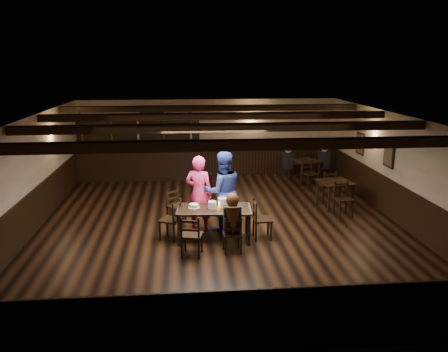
{
  "coord_description": "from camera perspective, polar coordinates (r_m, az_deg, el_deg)",
  "views": [
    {
      "loc": [
        -0.85,
        -10.2,
        3.97
      ],
      "look_at": [
        0.11,
        0.2,
        1.22
      ],
      "focal_mm": 35.0,
      "sensor_mm": 36.0,
      "label": 1
    }
  ],
  "objects": [
    {
      "name": "tea_light",
      "position": [
        9.96,
        -1.1,
        -3.94
      ],
      "size": [
        0.06,
        0.06,
        0.06
      ],
      "color": "#A5A8AD",
      "rests_on": "dining_table"
    },
    {
      "name": "back_table_b",
      "position": [
        14.94,
        10.43,
        1.69
      ],
      "size": [
        1.1,
        1.1,
        0.75
      ],
      "color": "black",
      "rests_on": "ground"
    },
    {
      "name": "bg_patron_left",
      "position": [
        14.78,
        8.37,
        2.41
      ],
      "size": [
        0.3,
        0.41,
        0.76
      ],
      "color": "black",
      "rests_on": "ground"
    },
    {
      "name": "bg_patron_right",
      "position": [
        15.1,
        12.95,
        2.48
      ],
      "size": [
        0.32,
        0.42,
        0.78
      ],
      "color": "black",
      "rests_on": "ground"
    },
    {
      "name": "back_table_a",
      "position": [
        12.47,
        14.33,
        -1.13
      ],
      "size": [
        0.98,
        0.98,
        0.75
      ],
      "color": "black",
      "rests_on": "ground"
    },
    {
      "name": "woman_pink",
      "position": [
        10.43,
        -3.27,
        -2.27
      ],
      "size": [
        0.78,
        0.64,
        1.83
      ],
      "primitive_type": "imported",
      "rotation": [
        0.0,
        0.0,
        2.8
      ],
      "color": "#FF3B7C",
      "rests_on": "ground"
    },
    {
      "name": "chair_near_right",
      "position": [
        9.28,
        1.14,
        -7.34
      ],
      "size": [
        0.4,
        0.38,
        0.82
      ],
      "color": "black",
      "rests_on": "ground"
    },
    {
      "name": "chair_end_right",
      "position": [
        10.05,
        4.58,
        -5.25
      ],
      "size": [
        0.41,
        0.43,
        0.92
      ],
      "color": "black",
      "rests_on": "ground"
    },
    {
      "name": "cake",
      "position": [
        9.94,
        -3.95,
        -3.93
      ],
      "size": [
        0.26,
        0.26,
        0.09
      ],
      "color": "white",
      "rests_on": "dining_table"
    },
    {
      "name": "seated_person",
      "position": [
        9.19,
        1.1,
        -5.02
      ],
      "size": [
        0.36,
        0.55,
        0.89
      ],
      "color": "black",
      "rests_on": "ground"
    },
    {
      "name": "menu_red",
      "position": [
        9.77,
        1.5,
        -4.46
      ],
      "size": [
        0.34,
        0.27,
        0.0
      ],
      "primitive_type": "cube",
      "rotation": [
        0.0,
        0.0,
        -0.26
      ],
      "color": "maroon",
      "rests_on": "dining_table"
    },
    {
      "name": "chair_near_left",
      "position": [
        9.13,
        -4.33,
        -7.45
      ],
      "size": [
        0.5,
        0.48,
        0.9
      ],
      "color": "black",
      "rests_on": "ground"
    },
    {
      "name": "plate_stack_b",
      "position": [
        9.92,
        -0.2,
        -3.49
      ],
      "size": [
        0.19,
        0.19,
        0.22
      ],
      "primitive_type": "cylinder",
      "color": "white",
      "rests_on": "dining_table"
    },
    {
      "name": "ground",
      "position": [
        10.98,
        -0.49,
        -6.43
      ],
      "size": [
        10.0,
        10.0,
        0.0
      ],
      "primitive_type": "plane",
      "color": "black",
      "rests_on": "ground"
    },
    {
      "name": "salt_shaker",
      "position": [
        9.81,
        0.9,
        -4.12
      ],
      "size": [
        0.03,
        0.03,
        0.08
      ],
      "primitive_type": "cylinder",
      "color": "silver",
      "rests_on": "dining_table"
    },
    {
      "name": "man_blue",
      "position": [
        10.4,
        -0.17,
        -2.01
      ],
      "size": [
        1.05,
        0.87,
        1.94
      ],
      "primitive_type": "imported",
      "rotation": [
        0.0,
        0.0,
        3.3
      ],
      "color": "navy",
      "rests_on": "ground"
    },
    {
      "name": "bar_counter",
      "position": [
        15.35,
        -11.17,
        2.28
      ],
      "size": [
        4.47,
        0.7,
        2.2
      ],
      "color": "black",
      "rests_on": "ground"
    },
    {
      "name": "chair_end_left",
      "position": [
        10.02,
        -6.65,
        -5.31
      ],
      "size": [
        0.56,
        0.57,
        0.93
      ],
      "color": "black",
      "rests_on": "ground"
    },
    {
      "name": "chair_far_pushed",
      "position": [
        11.16,
        -6.5,
        -3.49
      ],
      "size": [
        0.54,
        0.54,
        0.84
      ],
      "color": "black",
      "rests_on": "ground"
    },
    {
      "name": "menu_blue",
      "position": [
        9.99,
        1.65,
        -4.02
      ],
      "size": [
        0.4,
        0.36,
        0.0
      ],
      "primitive_type": "cube",
      "rotation": [
        0.0,
        0.0,
        -0.45
      ],
      "color": "#0D1B41",
      "rests_on": "dining_table"
    },
    {
      "name": "dining_table",
      "position": [
        9.9,
        -1.32,
        -4.65
      ],
      "size": [
        1.72,
        0.95,
        0.75
      ],
      "color": "black",
      "rests_on": "ground"
    },
    {
      "name": "room_shell",
      "position": [
        10.51,
        -0.48,
        2.55
      ],
      "size": [
        9.02,
        10.02,
        2.71
      ],
      "color": "beige",
      "rests_on": "ground"
    },
    {
      "name": "pepper_shaker",
      "position": [
        9.82,
        1.17,
        -4.05
      ],
      "size": [
        0.04,
        0.04,
        0.1
      ],
      "primitive_type": "cylinder",
      "color": "#A5A8AD",
      "rests_on": "dining_table"
    },
    {
      "name": "plate_stack_a",
      "position": [
        9.83,
        -1.55,
        -3.81
      ],
      "size": [
        0.19,
        0.19,
        0.17
      ],
      "primitive_type": "cylinder",
      "color": "white",
      "rests_on": "dining_table"
    },
    {
      "name": "drink_glass",
      "position": [
        10.01,
        0.38,
        -3.61
      ],
      "size": [
        0.08,
        0.08,
        0.12
      ],
      "primitive_type": "cylinder",
      "color": "silver",
      "rests_on": "dining_table"
    }
  ]
}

